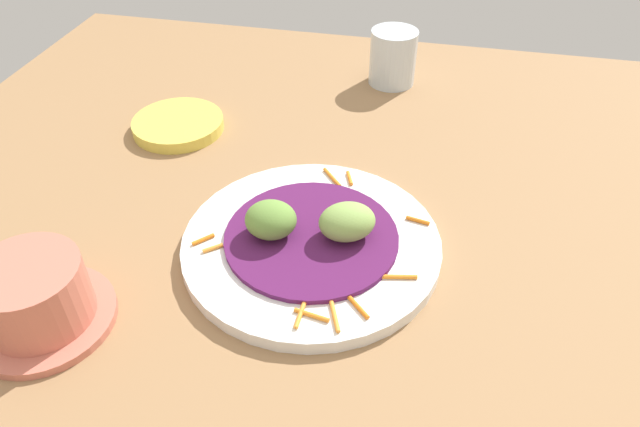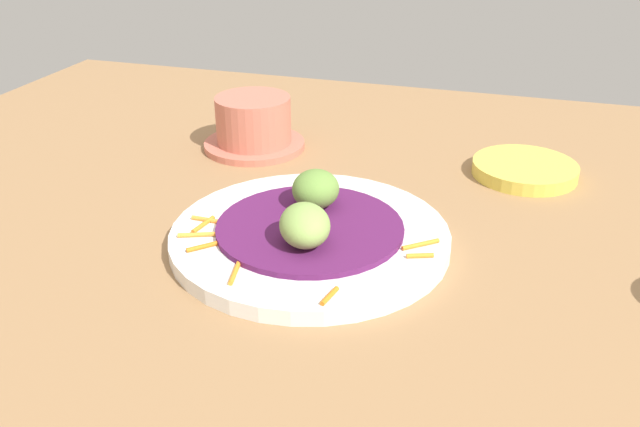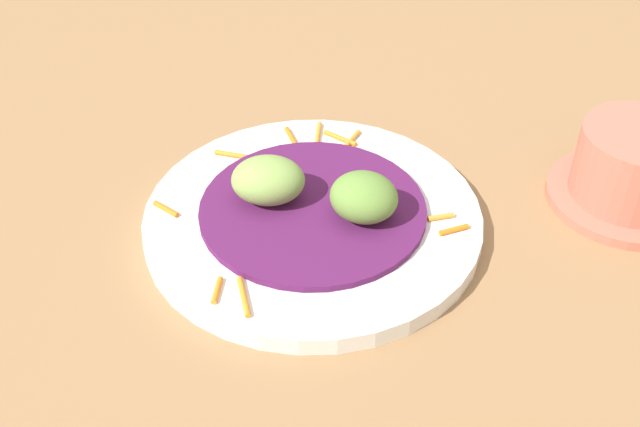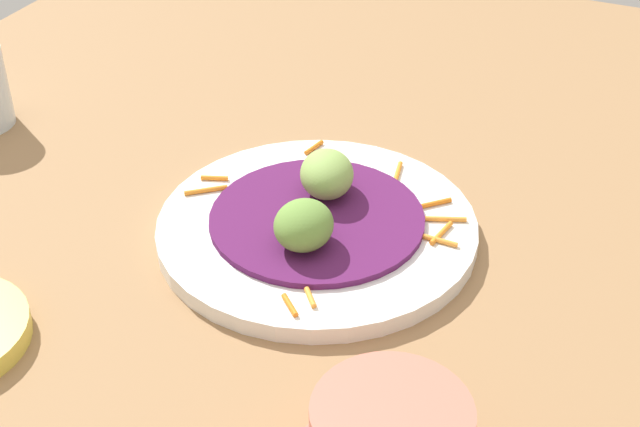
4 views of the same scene
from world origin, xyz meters
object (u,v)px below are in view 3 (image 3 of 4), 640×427
main_plate (313,219)px  terracotta_bowl (633,170)px  guac_scoop_left (364,197)px  guac_scoop_center (263,179)px

main_plate → terracotta_bowl: terracotta_bowl is taller
guac_scoop_left → guac_scoop_center: 7.67cm
guac_scoop_left → guac_scoop_center: bearing=99.5°
guac_scoop_center → terracotta_bowl: terracotta_bowl is taller
guac_scoop_left → guac_scoop_center: (-1.27, 7.57, -0.01)cm
guac_scoop_center → main_plate: bearing=-80.5°
guac_scoop_left → terracotta_bowl: bearing=-52.0°
guac_scoop_left → terracotta_bowl: terracotta_bowl is taller
main_plate → guac_scoop_center: guac_scoop_center is taller
main_plate → guac_scoop_center: size_ratio=4.62×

